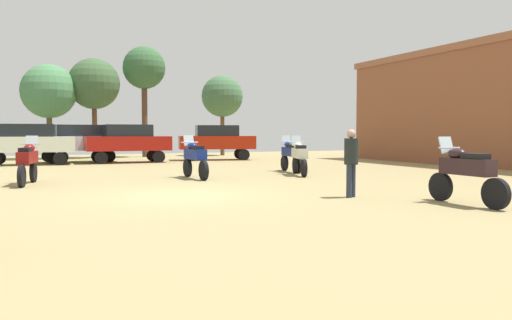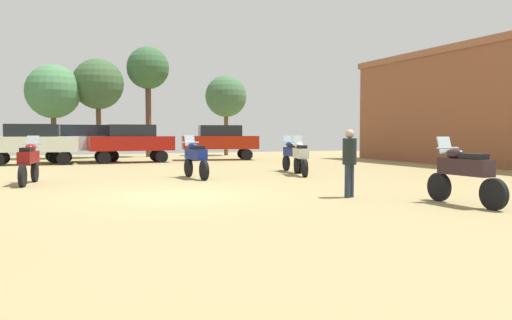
# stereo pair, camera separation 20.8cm
# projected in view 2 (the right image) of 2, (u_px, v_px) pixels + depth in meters

# --- Properties ---
(ground_plane) EXTENTS (44.00, 52.00, 0.02)m
(ground_plane) POSITION_uv_depth(u_px,v_px,m) (177.00, 196.00, 12.93)
(ground_plane) COLOR #988858
(motorcycle_1) EXTENTS (0.72, 2.25, 1.49)m
(motorcycle_1) POSITION_uv_depth(u_px,v_px,m) (29.00, 160.00, 15.65)
(motorcycle_1) COLOR black
(motorcycle_1) RESTS_ON ground
(motorcycle_2) EXTENTS (0.62, 2.20, 1.49)m
(motorcycle_2) POSITION_uv_depth(u_px,v_px,m) (464.00, 172.00, 11.15)
(motorcycle_2) COLOR black
(motorcycle_2) RESTS_ON ground
(motorcycle_6) EXTENTS (0.62, 2.24, 1.49)m
(motorcycle_6) POSITION_uv_depth(u_px,v_px,m) (196.00, 157.00, 17.70)
(motorcycle_6) COLOR black
(motorcycle_6) RESTS_ON ground
(motorcycle_7) EXTENTS (0.62, 2.15, 1.47)m
(motorcycle_7) POSITION_uv_depth(u_px,v_px,m) (292.00, 154.00, 20.64)
(motorcycle_7) COLOR black
(motorcycle_7) RESTS_ON ground
(motorcycle_8) EXTENTS (0.84, 2.20, 1.47)m
(motorcycle_8) POSITION_uv_depth(u_px,v_px,m) (300.00, 156.00, 19.04)
(motorcycle_8) COLOR black
(motorcycle_8) RESTS_ON ground
(car_1) EXTENTS (4.33, 1.86, 2.00)m
(car_1) POSITION_uv_depth(u_px,v_px,m) (131.00, 140.00, 27.00)
(car_1) COLOR black
(car_1) RESTS_ON ground
(car_4) EXTENTS (4.46, 2.23, 2.00)m
(car_4) POSITION_uv_depth(u_px,v_px,m) (32.00, 141.00, 25.18)
(car_4) COLOR black
(car_4) RESTS_ON ground
(car_5) EXTENTS (4.45, 2.19, 2.00)m
(car_5) POSITION_uv_depth(u_px,v_px,m) (82.00, 140.00, 27.63)
(car_5) COLOR black
(car_5) RESTS_ON ground
(car_6) EXTENTS (4.57, 2.62, 2.00)m
(car_6) POSITION_uv_depth(u_px,v_px,m) (220.00, 140.00, 29.64)
(car_6) COLOR black
(car_6) RESTS_ON ground
(person_1) EXTENTS (0.46, 0.46, 1.67)m
(person_1) POSITION_uv_depth(u_px,v_px,m) (350.00, 158.00, 12.47)
(person_1) COLOR #252D40
(person_1) RESTS_ON ground
(tree_2) EXTENTS (3.23, 3.23, 5.67)m
(tree_2) POSITION_uv_depth(u_px,v_px,m) (53.00, 92.00, 30.79)
(tree_2) COLOR brown
(tree_2) RESTS_ON ground
(tree_4) EXTENTS (2.72, 2.72, 7.13)m
(tree_4) POSITION_uv_depth(u_px,v_px,m) (148.00, 69.00, 33.14)
(tree_4) COLOR brown
(tree_4) RESTS_ON ground
(tree_6) EXTENTS (2.86, 2.86, 5.52)m
(tree_6) POSITION_uv_depth(u_px,v_px,m) (226.00, 97.00, 35.42)
(tree_6) COLOR brown
(tree_6) RESTS_ON ground
(tree_7) EXTENTS (3.15, 3.15, 6.19)m
(tree_7) POSITION_uv_depth(u_px,v_px,m) (98.00, 84.00, 31.94)
(tree_7) COLOR brown
(tree_7) RESTS_ON ground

